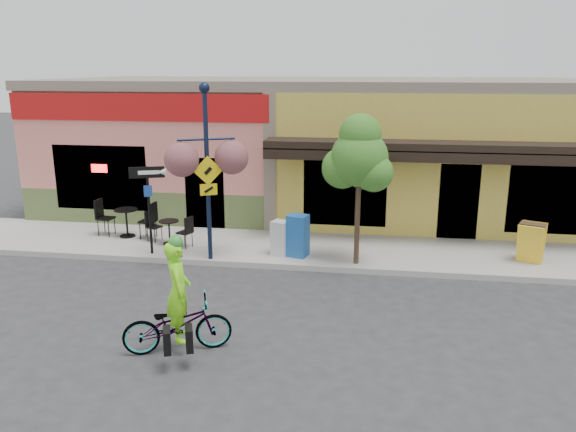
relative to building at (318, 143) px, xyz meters
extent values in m
plane|color=#2D2D30|center=(0.00, -7.50, -2.25)|extent=(90.00, 90.00, 0.00)
cube|color=#9E9B93|center=(0.00, -5.50, -2.17)|extent=(24.00, 3.00, 0.15)
cube|color=#A8A59E|center=(0.00, -6.95, -2.17)|extent=(24.00, 0.12, 0.15)
imported|color=#932E0D|center=(-1.34, -11.34, -1.75)|extent=(2.02, 1.30, 1.00)
imported|color=#87FF1A|center=(-1.29, -11.34, -1.35)|extent=(0.63, 0.77, 1.80)
camera|label=1|loc=(1.95, -20.00, 2.66)|focal=35.00mm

